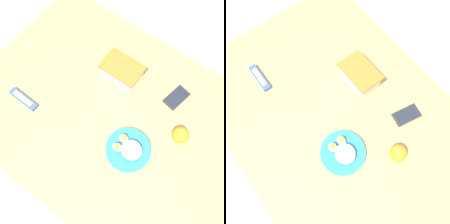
# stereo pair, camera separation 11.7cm
# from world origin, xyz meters

# --- Properties ---
(ground_plane) EXTENTS (10.00, 10.00, 0.00)m
(ground_plane) POSITION_xyz_m (0.00, 0.00, 0.00)
(ground_plane) COLOR #B2A899
(table) EXTENTS (1.30, 0.96, 0.76)m
(table) POSITION_xyz_m (0.00, 0.00, 0.69)
(table) COLOR #AD7F51
(table) RESTS_ON ground_plane
(food_container) EXTENTS (0.19, 0.13, 0.08)m
(food_container) POSITION_xyz_m (-0.07, 0.19, 0.80)
(food_container) COLOR white
(food_container) RESTS_ON table
(orange_fruit) EXTENTS (0.07, 0.07, 0.07)m
(orange_fruit) POSITION_xyz_m (0.31, 0.09, 0.80)
(orange_fruit) COLOR orange
(orange_fruit) RESTS_ON table
(rice_plate) EXTENTS (0.20, 0.20, 0.06)m
(rice_plate) POSITION_xyz_m (0.16, -0.09, 0.78)
(rice_plate) COLOR teal
(rice_plate) RESTS_ON table
(candy_bar) EXTENTS (0.15, 0.04, 0.02)m
(candy_bar) POSITION_xyz_m (-0.37, -0.19, 0.77)
(candy_bar) COLOR #334C9E
(candy_bar) RESTS_ON table
(cell_phone) EXTENTS (0.09, 0.13, 0.01)m
(cell_phone) POSITION_xyz_m (0.20, 0.25, 0.77)
(cell_phone) COLOR #232328
(cell_phone) RESTS_ON table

